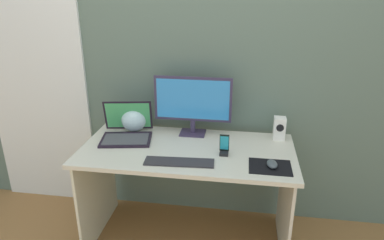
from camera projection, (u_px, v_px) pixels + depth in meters
name	position (u px, v px, depth m)	size (l,w,h in m)	color
ground_plane	(188.00, 238.00, 2.58)	(8.00, 8.00, 0.00)	olive
wall_back	(196.00, 58.00, 2.51)	(6.00, 0.04, 2.50)	slate
door_left	(37.00, 85.00, 2.75)	(0.82, 0.02, 2.02)	white
desk	(187.00, 169.00, 2.37)	(1.41, 0.68, 0.73)	beige
monitor	(193.00, 103.00, 2.46)	(0.55, 0.14, 0.42)	#372E48
speaker_right	(279.00, 128.00, 2.43)	(0.08, 0.08, 0.16)	white
laptop	(127.00, 131.00, 2.46)	(0.39, 0.36, 0.24)	black
fishbowl	(134.00, 119.00, 2.57)	(0.19, 0.19, 0.19)	silver
keyboard_external	(179.00, 162.00, 2.13)	(0.42, 0.11, 0.01)	#2D2B2E
mousepad	(270.00, 167.00, 2.08)	(0.25, 0.20, 0.00)	black
mouse	(272.00, 164.00, 2.07)	(0.06, 0.10, 0.04)	#444C50
phone_in_dock	(224.00, 148.00, 2.22)	(0.06, 0.05, 0.14)	black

